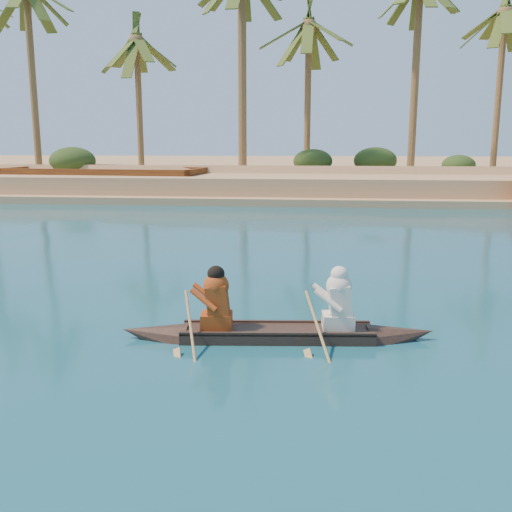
# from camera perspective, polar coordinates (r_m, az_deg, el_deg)

# --- Properties ---
(sandy_embankment) EXTENTS (150.00, 51.00, 1.50)m
(sandy_embankment) POSITION_cam_1_polar(r_m,az_deg,el_deg) (53.45, 14.25, 8.17)
(sandy_embankment) COLOR tan
(sandy_embankment) RESTS_ON ground
(palm_grove) EXTENTS (110.00, 14.00, 16.00)m
(palm_grove) POSITION_cam_1_polar(r_m,az_deg,el_deg) (41.94, 17.08, 17.50)
(palm_grove) COLOR #36521D
(palm_grove) RESTS_ON ground
(shrub_cluster) EXTENTS (100.00, 6.00, 2.40)m
(shrub_cluster) POSITION_cam_1_polar(r_m,az_deg,el_deg) (38.26, 17.46, 7.90)
(shrub_cluster) COLOR #1B3413
(shrub_cluster) RESTS_ON ground
(canoe) EXTENTS (5.09, 1.12, 1.39)m
(canoe) POSITION_cam_1_polar(r_m,az_deg,el_deg) (9.26, 2.13, -6.73)
(canoe) COLOR #38271E
(canoe) RESTS_ON ground
(barge_left) EXTENTS (11.90, 4.79, 1.94)m
(barge_left) POSITION_cam_1_polar(r_m,az_deg,el_deg) (35.39, -14.79, 6.96)
(barge_left) COLOR brown
(barge_left) RESTS_ON ground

